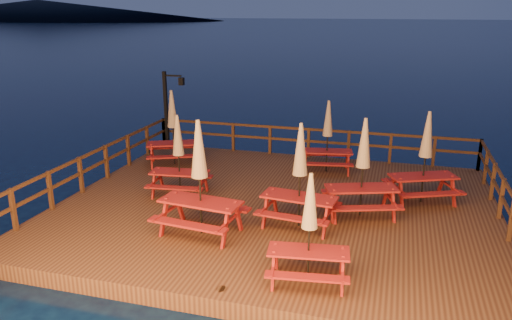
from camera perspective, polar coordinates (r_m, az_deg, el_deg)
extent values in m
plane|color=black|center=(14.30, 2.39, -6.55)|extent=(500.00, 500.00, 0.00)
cube|color=#432315|center=(14.22, 2.40, -5.81)|extent=(12.00, 10.00, 0.40)
cylinder|color=#351F11|center=(20.29, -9.98, -0.46)|extent=(0.24, 0.24, 1.40)
cylinder|color=#351F11|center=(10.58, -3.87, -17.71)|extent=(0.24, 0.24, 1.40)
cylinder|color=#351F11|center=(18.61, 5.76, -1.90)|extent=(0.24, 0.24, 1.40)
cylinder|color=#351F11|center=(18.53, 23.06, -3.32)|extent=(0.24, 0.24, 1.40)
cube|color=#351F11|center=(18.36, 6.06, 3.51)|extent=(11.70, 0.06, 0.09)
cube|color=#351F11|center=(18.46, 6.02, 2.17)|extent=(11.70, 0.06, 0.09)
cube|color=#351F11|center=(19.80, -7.45, 2.98)|extent=(0.10, 0.10, 1.10)
cube|color=#351F11|center=(18.48, 6.02, 2.01)|extent=(0.10, 0.10, 1.10)
cube|color=#351F11|center=(18.30, 20.58, 0.83)|extent=(0.10, 0.10, 1.10)
cube|color=#351F11|center=(16.12, -18.18, 0.82)|extent=(0.06, 9.70, 0.09)
cube|color=#351F11|center=(16.24, -18.04, -0.69)|extent=(0.06, 9.70, 0.09)
cube|color=#351F11|center=(13.44, -27.16, -5.74)|extent=(0.10, 0.10, 1.10)
cube|color=#351F11|center=(16.26, -18.02, -0.87)|extent=(0.10, 0.10, 1.10)
cube|color=#351F11|center=(19.45, -11.74, 2.50)|extent=(0.10, 0.10, 1.10)
cube|color=#351F11|center=(13.72, 26.96, -3.01)|extent=(0.06, 9.70, 0.09)
cube|color=#351F11|center=(13.87, 26.72, -4.74)|extent=(0.06, 9.70, 0.09)
cube|color=#351F11|center=(13.89, 26.69, -4.95)|extent=(0.10, 0.10, 1.10)
cube|color=#351F11|center=(17.52, 24.59, -0.34)|extent=(0.10, 0.10, 1.10)
cube|color=black|center=(19.68, -10.24, 5.60)|extent=(0.12, 0.12, 3.00)
cube|color=black|center=(19.31, -9.50, 9.49)|extent=(0.70, 0.06, 0.06)
cube|color=black|center=(19.19, -8.52, 8.88)|extent=(0.18, 0.18, 0.28)
sphere|color=#EFAE5F|center=(19.19, -8.52, 8.88)|extent=(0.14, 0.14, 0.14)
ellipsoid|color=black|center=(260.17, -23.64, 15.46)|extent=(180.00, 84.00, 9.00)
cube|color=maroon|center=(14.81, 18.57, -1.78)|extent=(1.97, 1.40, 0.05)
cube|color=maroon|center=(15.43, 17.48, -2.13)|extent=(1.79, 1.01, 0.05)
cube|color=maroon|center=(14.40, 19.51, -3.70)|extent=(1.79, 1.01, 0.05)
cube|color=maroon|center=(14.91, 15.23, -2.92)|extent=(0.10, 0.12, 0.77)
cube|color=maroon|center=(14.33, 16.26, -3.82)|extent=(0.10, 0.12, 0.77)
cube|color=maroon|center=(15.56, 20.43, -2.56)|extent=(0.10, 0.12, 0.77)
cube|color=maroon|center=(15.01, 21.61, -3.40)|extent=(0.10, 0.12, 0.77)
cylinder|color=black|center=(14.66, 18.76, 0.11)|extent=(0.04, 0.04, 2.55)
cone|color=#A08262|center=(14.48, 19.02, 2.82)|extent=(0.37, 0.37, 1.28)
sphere|color=black|center=(14.36, 19.25, 5.10)|extent=(0.07, 0.07, 0.07)
cube|color=maroon|center=(12.55, 4.96, -4.24)|extent=(1.94, 0.93, 0.05)
cube|color=maroon|center=(13.22, 5.75, -4.58)|extent=(1.89, 0.50, 0.05)
cube|color=maroon|center=(12.12, 4.03, -6.61)|extent=(1.89, 0.50, 0.05)
cube|color=maroon|center=(13.22, 2.15, -4.86)|extent=(0.07, 0.11, 0.78)
cube|color=maroon|center=(12.63, 1.06, -5.93)|extent=(0.07, 0.11, 0.78)
cube|color=maroon|center=(12.81, 8.72, -5.80)|extent=(0.07, 0.11, 0.78)
cube|color=maroon|center=(12.20, 7.94, -6.97)|extent=(0.07, 0.11, 0.78)
cylinder|color=black|center=(12.37, 5.03, -2.00)|extent=(0.05, 0.05, 2.60)
cone|color=#A08262|center=(12.15, 5.11, 1.24)|extent=(0.37, 0.37, 1.30)
sphere|color=black|center=(12.00, 5.19, 4.01)|extent=(0.07, 0.07, 0.07)
cube|color=maroon|center=(12.15, -6.35, -4.75)|extent=(2.06, 0.99, 0.06)
cube|color=maroon|center=(12.82, -4.88, -5.12)|extent=(2.01, 0.53, 0.06)
cube|color=maroon|center=(11.76, -7.86, -7.35)|extent=(2.01, 0.53, 0.06)
cube|color=maroon|center=(12.99, -8.75, -5.35)|extent=(0.08, 0.12, 0.83)
cube|color=maroon|center=(12.43, -10.48, -6.51)|extent=(0.08, 0.12, 0.83)
cube|color=maroon|center=(12.27, -2.04, -6.54)|extent=(0.08, 0.12, 0.83)
cube|color=maroon|center=(11.67, -3.54, -7.86)|extent=(0.08, 0.12, 0.83)
cylinder|color=black|center=(11.96, -6.44, -2.29)|extent=(0.05, 0.05, 2.76)
cone|color=#A08262|center=(11.73, -6.56, 1.28)|extent=(0.40, 0.40, 1.38)
sphere|color=black|center=(11.57, -6.67, 4.34)|extent=(0.08, 0.08, 0.08)
cube|color=maroon|center=(16.86, 8.10, 1.00)|extent=(1.78, 0.96, 0.05)
cube|color=maroon|center=(17.48, 7.99, 0.62)|extent=(1.71, 0.57, 0.05)
cube|color=maroon|center=(16.41, 8.14, -0.49)|extent=(1.71, 0.57, 0.05)
cube|color=maroon|center=(17.24, 5.67, 0.23)|extent=(0.07, 0.10, 0.70)
cube|color=maroon|center=(16.65, 5.67, -0.39)|extent=(0.07, 0.10, 0.70)
cube|color=maroon|center=(17.31, 10.34, 0.10)|extent=(0.07, 0.10, 0.70)
cube|color=maroon|center=(16.72, 10.50, -0.52)|extent=(0.07, 0.10, 0.70)
cylinder|color=black|center=(16.74, 8.17, 2.55)|extent=(0.04, 0.04, 2.35)
cone|color=#A08262|center=(16.59, 8.26, 4.74)|extent=(0.34, 0.34, 1.17)
sphere|color=black|center=(16.48, 8.34, 6.59)|extent=(0.07, 0.07, 0.07)
cube|color=maroon|center=(14.75, -8.74, -1.40)|extent=(1.75, 0.85, 0.05)
cube|color=maroon|center=(15.35, -8.06, -1.74)|extent=(1.70, 0.46, 0.05)
cube|color=maroon|center=(14.34, -9.37, -3.16)|extent=(1.70, 0.46, 0.05)
cube|color=maroon|center=(15.36, -10.82, -2.13)|extent=(0.07, 0.10, 0.70)
cube|color=maroon|center=(14.82, -11.63, -2.90)|extent=(0.07, 0.10, 0.70)
cube|color=maroon|center=(14.95, -5.76, -2.45)|extent=(0.07, 0.10, 0.70)
cube|color=maroon|center=(14.39, -6.39, -3.26)|extent=(0.07, 0.10, 0.70)
cylinder|color=black|center=(14.61, -8.82, 0.34)|extent=(0.04, 0.04, 2.34)
cone|color=#A08262|center=(14.44, -8.94, 2.83)|extent=(0.34, 0.34, 1.17)
sphere|color=black|center=(14.32, -9.04, 4.94)|extent=(0.07, 0.07, 0.07)
cube|color=maroon|center=(13.41, 11.96, -3.17)|extent=(1.99, 1.29, 0.05)
cube|color=maroon|center=(14.07, 11.24, -3.48)|extent=(1.85, 0.88, 0.05)
cube|color=maroon|center=(12.96, 12.57, -5.39)|extent=(1.85, 0.88, 0.05)
cube|color=maroon|center=(13.68, 8.36, -4.29)|extent=(0.09, 0.12, 0.77)
cube|color=maroon|center=(13.06, 8.94, -5.37)|extent=(0.09, 0.12, 0.77)
cube|color=maroon|center=(14.06, 14.56, -4.07)|extent=(0.09, 0.12, 0.77)
cube|color=maroon|center=(13.46, 15.41, -5.10)|extent=(0.09, 0.12, 0.77)
cylinder|color=black|center=(13.24, 12.09, -1.07)|extent=(0.05, 0.05, 2.57)
cone|color=#A08262|center=(13.04, 12.29, 1.94)|extent=(0.37, 0.37, 1.29)
sphere|color=black|center=(12.90, 12.46, 4.50)|extent=(0.07, 0.07, 0.07)
cube|color=maroon|center=(17.68, -9.39, 1.90)|extent=(1.97, 1.41, 0.05)
cube|color=maroon|center=(18.35, -9.33, 1.47)|extent=(1.79, 1.02, 0.05)
cube|color=maroon|center=(17.17, -9.36, 0.38)|extent=(1.79, 1.02, 0.05)
cube|color=maroon|center=(18.14, -11.74, 0.90)|extent=(0.10, 0.12, 0.76)
cube|color=maroon|center=(17.49, -11.84, 0.29)|extent=(0.10, 0.12, 0.76)
cube|color=maroon|center=(18.11, -6.90, 1.11)|extent=(0.10, 0.12, 0.76)
cube|color=maroon|center=(17.46, -6.83, 0.51)|extent=(0.10, 0.12, 0.76)
cylinder|color=black|center=(17.56, -9.47, 3.50)|extent=(0.04, 0.04, 2.55)
cone|color=#A08262|center=(17.40, -9.58, 5.79)|extent=(0.37, 0.37, 1.27)
sphere|color=black|center=(17.30, -9.68, 7.71)|extent=(0.07, 0.07, 0.07)
cube|color=maroon|center=(10.14, 6.02, -10.34)|extent=(1.69, 0.85, 0.04)
cube|color=maroon|center=(10.74, 6.10, -10.30)|extent=(1.64, 0.47, 0.04)
cube|color=maroon|center=(9.80, 5.84, -13.19)|extent=(1.64, 0.47, 0.04)
cube|color=maroon|center=(10.59, 2.32, -11.04)|extent=(0.07, 0.10, 0.67)
cube|color=maroon|center=(10.08, 1.97, -12.61)|extent=(0.07, 0.10, 0.67)
cube|color=maroon|center=(10.57, 9.76, -11.37)|extent=(0.07, 0.10, 0.67)
cube|color=maroon|center=(10.05, 9.84, -12.98)|extent=(0.07, 0.10, 0.67)
cylinder|color=black|center=(9.94, 6.11, -8.04)|extent=(0.04, 0.04, 2.25)
cone|color=#A08262|center=(9.69, 6.22, -4.67)|extent=(0.32, 0.32, 1.12)
sphere|color=black|center=(9.51, 6.32, -1.75)|extent=(0.06, 0.06, 0.06)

